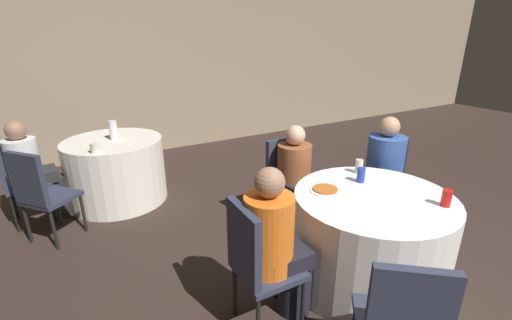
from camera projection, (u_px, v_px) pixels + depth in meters
ground_plane at (374, 282)px, 2.77m from camera, size 16.00×16.00×0.00m
wall_back at (187, 65)px, 5.75m from camera, size 16.00×0.06×2.80m
table_near at (369, 239)px, 2.69m from camera, size 1.20×1.20×0.75m
table_far at (117, 170)px, 4.04m from camera, size 1.10×1.10×0.75m
chair_near_northeast at (384, 174)px, 3.50m from camera, size 0.56×0.56×0.93m
chair_near_west at (255, 258)px, 2.17m from camera, size 0.41×0.41×0.93m
chair_near_north at (287, 177)px, 3.42m from camera, size 0.43×0.44×0.93m
chair_far_southwest at (39, 190)px, 3.13m from camera, size 0.56×0.56×0.93m
chair_far_west at (15, 175)px, 3.46m from camera, size 0.44×0.43×0.93m
person_white_shirt at (35, 172)px, 3.56m from camera, size 0.49×0.32×1.10m
person_floral_shirt at (299, 182)px, 3.28m from camera, size 0.34×0.50×1.10m
person_blue_shirt at (383, 175)px, 3.35m from camera, size 0.50×0.47×1.16m
person_orange_shirt at (278, 247)px, 2.24m from camera, size 0.50×0.32×1.15m
pizza_plate_near at (325, 189)px, 2.64m from camera, size 0.24×0.24×0.02m
soda_can_blue at (361, 175)px, 2.78m from camera, size 0.07×0.07×0.12m
soda_can_silver at (359, 166)px, 2.96m from camera, size 0.07×0.07×0.12m
soda_can_red at (446, 198)px, 2.39m from camera, size 0.07×0.07×0.12m
bottle_far at (113, 130)px, 3.89m from camera, size 0.09×0.09×0.22m
cup_far at (94, 148)px, 3.46m from camera, size 0.08×0.08×0.10m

